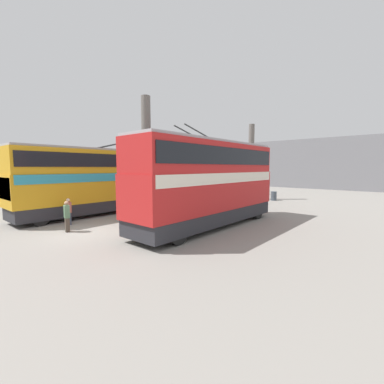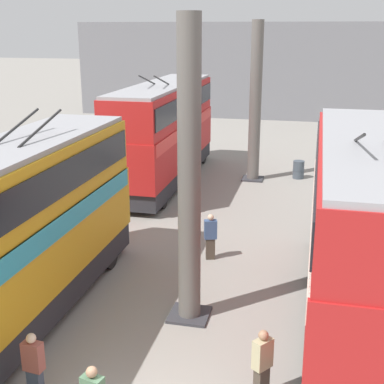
{
  "view_description": "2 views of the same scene",
  "coord_description": "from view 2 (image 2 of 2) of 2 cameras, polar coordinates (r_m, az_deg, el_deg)",
  "views": [
    {
      "loc": [
        -6.24,
        -13.13,
        3.43
      ],
      "look_at": [
        9.78,
        0.66,
        1.4
      ],
      "focal_mm": 24.0,
      "sensor_mm": 36.0,
      "label": 1
    },
    {
      "loc": [
        -8.12,
        -3.04,
        7.57
      ],
      "look_at": [
        7.16,
        0.55,
        2.72
      ],
      "focal_mm": 50.0,
      "sensor_mm": 36.0,
      "label": 2
    }
  ],
  "objects": [
    {
      "name": "oil_drum",
      "position": [
        28.43,
        11.29,
        2.36
      ],
      "size": [
        0.6,
        0.6,
        0.93
      ],
      "color": "#424C56",
      "rests_on": "ground_plane"
    },
    {
      "name": "person_by_left_row",
      "position": [
        11.8,
        7.5,
        -17.65
      ],
      "size": [
        0.48,
        0.44,
        1.64
      ],
      "rotation": [
        0.0,
        0.0,
        0.93
      ],
      "color": "#473D33",
      "rests_on": "ground_plane"
    },
    {
      "name": "bus_right_far",
      "position": [
        26.79,
        -3.01,
        6.92
      ],
      "size": [
        11.36,
        2.54,
        5.57
      ],
      "color": "black",
      "rests_on": "ground_plane"
    },
    {
      "name": "bus_left_near",
      "position": [
        14.51,
        17.64,
        -2.84
      ],
      "size": [
        10.65,
        2.54,
        5.53
      ],
      "color": "black",
      "rests_on": "ground_plane"
    },
    {
      "name": "person_by_right_row",
      "position": [
        12.14,
        -16.52,
        -17.34
      ],
      "size": [
        0.29,
        0.45,
        1.59
      ],
      "rotation": [
        0.0,
        0.0,
        6.17
      ],
      "color": "#384251",
      "rests_on": "ground_plane"
    },
    {
      "name": "person_aisle_midway",
      "position": [
        18.09,
        1.99,
        -4.68
      ],
      "size": [
        0.36,
        0.47,
        1.61
      ],
      "rotation": [
        0.0,
        0.0,
        0.32
      ],
      "color": "#473D33",
      "rests_on": "ground_plane"
    },
    {
      "name": "support_column_far",
      "position": [
        27.17,
        6.76,
        9.17
      ],
      "size": [
        1.07,
        1.07,
        7.94
      ],
      "color": "#605B56",
      "rests_on": "ground_plane"
    },
    {
      "name": "depot_back_wall",
      "position": [
        46.04,
        9.62,
        12.49
      ],
      "size": [
        0.5,
        36.0,
        8.01
      ],
      "color": "slate",
      "rests_on": "ground_plane"
    },
    {
      "name": "bus_right_near",
      "position": [
        14.29,
        -18.86,
        -3.65
      ],
      "size": [
        10.73,
        2.54,
        5.38
      ],
      "color": "black",
      "rests_on": "ground_plane"
    },
    {
      "name": "support_column_near",
      "position": [
        13.51,
        -0.29,
        1.15
      ],
      "size": [
        1.07,
        1.07,
        7.94
      ],
      "color": "#605B56",
      "rests_on": "ground_plane"
    }
  ]
}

